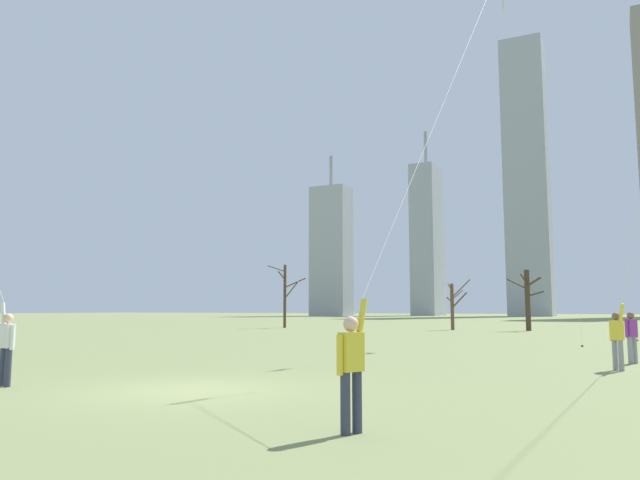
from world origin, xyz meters
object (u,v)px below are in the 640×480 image
Objects in this scene: bare_tree_rightmost at (453,304)px; distant_kite_drifting_right_pink at (575,30)px; kite_flyer_far_back_orange at (401,233)px; bare_tree_left_of_center at (285,293)px; bare_tree_leftmost at (528,298)px; kite_flyer_midfield_center_blue at (632,262)px; bystander_watching_nearby at (632,335)px.

distant_kite_drifting_right_pink is at bearing -41.51° from bare_tree_rightmost.
bare_tree_rightmost is (-9.11, 39.29, -0.93)m from kite_flyer_far_back_orange.
bare_tree_left_of_center reaches higher than bare_tree_rightmost.
bare_tree_leftmost is at bearing 94.81° from kite_flyer_far_back_orange.
kite_flyer_far_back_orange is 40.34m from bare_tree_rightmost.
bare_tree_left_of_center is (-27.87, 29.42, 0.12)m from kite_flyer_midfield_center_blue.
distant_kite_drifting_right_pink reaches higher than bare_tree_leftmost.
kite_flyer_midfield_center_blue is 10.76× the size of bystander_watching_nearby.
bare_tree_leftmost is (-4.88, 10.17, -16.75)m from distant_kite_drifting_right_pink.
distant_kite_drifting_right_pink is at bearing -64.40° from bare_tree_leftmost.
kite_flyer_midfield_center_blue is 40.53m from bare_tree_left_of_center.
distant_kite_drifting_right_pink is at bearing 95.76° from kite_flyer_midfield_center_blue.
kite_flyer_far_back_orange reaches higher than bare_tree_rightmost.
bare_tree_rightmost is (-10.62, 9.40, -17.22)m from distant_kite_drifting_right_pink.
distant_kite_drifting_right_pink is 5.48× the size of bare_tree_rightmost.
bare_tree_rightmost is (-12.77, 30.76, -0.89)m from kite_flyer_midfield_center_blue.
kite_flyer_far_back_orange is 0.84× the size of kite_flyer_midfield_center_blue.
bare_tree_leftmost is at bearing 7.69° from bare_tree_rightmost.
bare_tree_left_of_center reaches higher than bare_tree_leftmost.
distant_kite_drifting_right_pink reaches higher than bare_tree_left_of_center.
distant_kite_drifting_right_pink is at bearing 96.49° from bystander_watching_nearby.
bare_tree_leftmost is (-6.94, 28.29, 1.67)m from bystander_watching_nearby.
kite_flyer_far_back_orange is at bearing -106.87° from bystander_watching_nearby.
bare_tree_rightmost is 15.19m from bare_tree_left_of_center.
bare_tree_rightmost is at bearing 114.74° from bystander_watching_nearby.
kite_flyer_far_back_orange is 34.07m from distant_kite_drifting_right_pink.
kite_flyer_far_back_orange is 45.01m from bare_tree_left_of_center.
kite_flyer_midfield_center_blue is at bearing -84.24° from distant_kite_drifting_right_pink.
bare_tree_left_of_center is at bearing 162.60° from distant_kite_drifting_right_pink.
bystander_watching_nearby is at bearing 73.13° from kite_flyer_far_back_orange.
kite_flyer_far_back_orange is at bearing -76.94° from bare_tree_rightmost.
bare_tree_rightmost is at bearing 103.06° from kite_flyer_far_back_orange.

